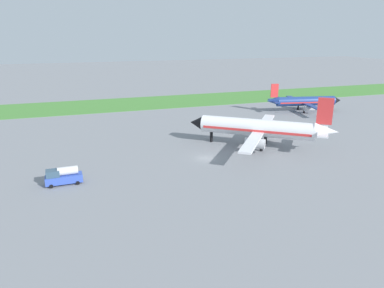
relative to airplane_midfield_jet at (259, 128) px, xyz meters
The scene contains 5 objects.
ground_plane 16.51m from the airplane_midfield_jet, 165.79° to the right, with size 600.00×600.00×0.00m, color gray.
grass_taxiway_strip 68.08m from the airplane_midfield_jet, 103.07° to the left, with size 360.00×28.00×0.08m, color #478438.
airplane_midfield_jet is the anchor object (origin of this frame).
airplane_parked_jet_far 47.90m from the airplane_midfield_jet, 41.82° to the left, with size 27.64×28.03×9.97m.
fuel_truck_near_gate 46.12m from the airplane_midfield_jet, 168.97° to the right, with size 6.56×2.80×3.29m.
Camera 1 is at (-27.27, -70.21, 26.45)m, focal length 33.60 mm.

